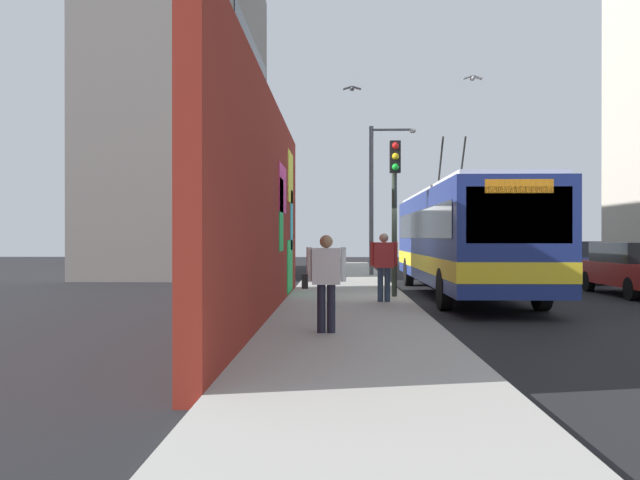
{
  "coord_description": "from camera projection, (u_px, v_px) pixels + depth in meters",
  "views": [
    {
      "loc": [
        -17.41,
        1.85,
        1.72
      ],
      "look_at": [
        2.43,
        2.4,
        1.65
      ],
      "focal_mm": 36.47,
      "sensor_mm": 36.0,
      "label": 1
    }
  ],
  "objects": [
    {
      "name": "ground_plane",
      "position": [
        407.0,
        302.0,
        17.36
      ],
      "size": [
        80.0,
        80.0,
        0.0
      ],
      "primitive_type": "plane",
      "color": "black"
    },
    {
      "name": "sidewalk_slab",
      "position": [
        347.0,
        299.0,
        17.4
      ],
      "size": [
        48.0,
        3.2,
        0.15
      ],
      "primitive_type": "cube",
      "color": "#9E9B93",
      "rests_on": "ground_plane"
    },
    {
      "name": "graffiti_wall",
      "position": [
        266.0,
        208.0,
        13.52
      ],
      "size": [
        14.08,
        0.32,
        4.67
      ],
      "color": "maroon",
      "rests_on": "ground_plane"
    },
    {
      "name": "building_far_left",
      "position": [
        186.0,
        115.0,
        31.35
      ],
      "size": [
        12.85,
        6.44,
        15.3
      ],
      "color": "gray",
      "rests_on": "ground_plane"
    },
    {
      "name": "city_bus",
      "position": [
        461.0,
        237.0,
        19.21
      ],
      "size": [
        12.32,
        2.55,
        4.91
      ],
      "color": "navy",
      "rests_on": "ground_plane"
    },
    {
      "name": "parked_car_red",
      "position": [
        637.0,
        267.0,
        19.22
      ],
      "size": [
        4.65,
        1.92,
        1.58
      ],
      "color": "#B21E19",
      "rests_on": "ground_plane"
    },
    {
      "name": "parked_car_navy",
      "position": [
        565.0,
        260.0,
        25.26
      ],
      "size": [
        4.62,
        1.93,
        1.58
      ],
      "color": "navy",
      "rests_on": "ground_plane"
    },
    {
      "name": "pedestrian_at_curb",
      "position": [
        384.0,
        261.0,
        15.88
      ],
      "size": [
        0.22,
        0.67,
        1.68
      ],
      "color": "#2D3F59",
      "rests_on": "sidewalk_slab"
    },
    {
      "name": "pedestrian_near_wall",
      "position": [
        326.0,
        276.0,
        10.69
      ],
      "size": [
        0.22,
        0.73,
        1.61
      ],
      "color": "#1E1E2D",
      "rests_on": "sidewalk_slab"
    },
    {
      "name": "traffic_light",
      "position": [
        395.0,
        192.0,
        17.18
      ],
      "size": [
        0.49,
        0.28,
        4.14
      ],
      "color": "#2D382D",
      "rests_on": "sidewalk_slab"
    },
    {
      "name": "street_lamp",
      "position": [
        377.0,
        189.0,
        27.34
      ],
      "size": [
        0.44,
        1.97,
        6.26
      ],
      "color": "#4C4C51",
      "rests_on": "sidewalk_slab"
    },
    {
      "name": "flying_pigeons",
      "position": [
        427.0,
        46.0,
        18.53
      ],
      "size": [
        3.06,
        3.98,
        2.83
      ],
      "color": "gray"
    }
  ]
}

